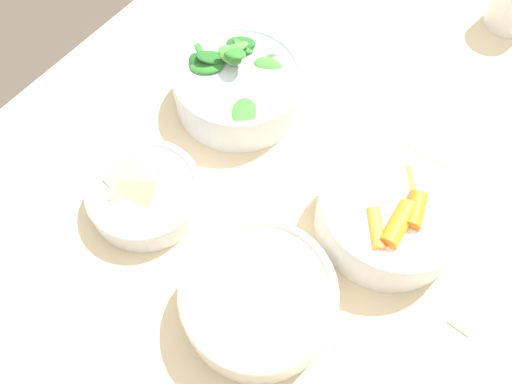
{
  "coord_description": "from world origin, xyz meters",
  "views": [
    {
      "loc": [
        0.3,
        0.2,
        1.32
      ],
      "look_at": [
        0.05,
        0.01,
        0.76
      ],
      "focal_mm": 35.0,
      "sensor_mm": 36.0,
      "label": 1
    }
  ],
  "objects_px": {
    "bowl_greens": "(238,85)",
    "bowl_beans_hotdog": "(258,299)",
    "ruler": "(512,243)",
    "bowl_carrots": "(391,213)",
    "bowl_cookies": "(144,193)"
  },
  "relations": [
    {
      "from": "bowl_greens",
      "to": "bowl_beans_hotdog",
      "type": "bearing_deg",
      "value": 41.06
    },
    {
      "from": "bowl_beans_hotdog",
      "to": "ruler",
      "type": "distance_m",
      "value": 0.34
    },
    {
      "from": "bowl_carrots",
      "to": "bowl_beans_hotdog",
      "type": "bearing_deg",
      "value": -20.89
    },
    {
      "from": "ruler",
      "to": "bowl_cookies",
      "type": "bearing_deg",
      "value": -61.46
    },
    {
      "from": "bowl_cookies",
      "to": "bowl_greens",
      "type": "bearing_deg",
      "value": -178.65
    },
    {
      "from": "bowl_carrots",
      "to": "bowl_cookies",
      "type": "relative_size",
      "value": 1.23
    },
    {
      "from": "bowl_beans_hotdog",
      "to": "ruler",
      "type": "bearing_deg",
      "value": 140.12
    },
    {
      "from": "bowl_beans_hotdog",
      "to": "bowl_cookies",
      "type": "bearing_deg",
      "value": -98.22
    },
    {
      "from": "bowl_beans_hotdog",
      "to": "ruler",
      "type": "height_order",
      "value": "bowl_beans_hotdog"
    },
    {
      "from": "ruler",
      "to": "bowl_greens",
      "type": "bearing_deg",
      "value": -87.63
    },
    {
      "from": "bowl_carrots",
      "to": "ruler",
      "type": "distance_m",
      "value": 0.17
    },
    {
      "from": "bowl_cookies",
      "to": "ruler",
      "type": "bearing_deg",
      "value": 118.54
    },
    {
      "from": "ruler",
      "to": "bowl_beans_hotdog",
      "type": "bearing_deg",
      "value": -39.88
    },
    {
      "from": "bowl_carrots",
      "to": "bowl_beans_hotdog",
      "type": "relative_size",
      "value": 1.03
    },
    {
      "from": "bowl_greens",
      "to": "ruler",
      "type": "relative_size",
      "value": 0.66
    }
  ]
}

